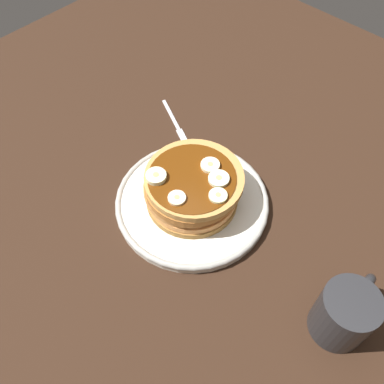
{
  "coord_description": "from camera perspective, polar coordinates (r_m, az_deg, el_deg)",
  "views": [
    {
      "loc": [
        -31.16,
        -29.36,
        62.72
      ],
      "look_at": [
        0.0,
        0.0,
        3.99
      ],
      "focal_mm": 39.41,
      "sensor_mm": 36.0,
      "label": 1
    }
  ],
  "objects": [
    {
      "name": "pancake_stack",
      "position": [
        0.72,
        -0.06,
        0.32
      ],
      "size": [
        17.35,
        17.3,
        6.53
      ],
      "color": "olive",
      "rests_on": "plate"
    },
    {
      "name": "ground_plane",
      "position": [
        0.77,
        -0.0,
        -2.4
      ],
      "size": [
        140.0,
        140.0,
        3.0
      ],
      "primitive_type": "cube",
      "color": "black"
    },
    {
      "name": "plate",
      "position": [
        0.75,
        -0.0,
        -1.33
      ],
      "size": [
        27.28,
        27.28,
        1.93
      ],
      "color": "silver",
      "rests_on": "ground_plane"
    },
    {
      "name": "banana_slice_4",
      "position": [
        0.69,
        -4.89,
        2.11
      ],
      "size": [
        3.45,
        3.45,
        1.06
      ],
      "color": "#EAEEB7",
      "rests_on": "pancake_stack"
    },
    {
      "name": "banana_slice_0",
      "position": [
        0.69,
        3.64,
        1.77
      ],
      "size": [
        3.49,
        3.49,
        0.83
      ],
      "color": "#ECF0C5",
      "rests_on": "pancake_stack"
    },
    {
      "name": "fork",
      "position": [
        0.89,
        -2.29,
        9.39
      ],
      "size": [
        6.42,
        12.18,
        0.5
      ],
      "color": "silver",
      "rests_on": "ground_plane"
    },
    {
      "name": "banana_slice_1",
      "position": [
        0.67,
        3.48,
        -0.58
      ],
      "size": [
        3.02,
        3.02,
        0.72
      ],
      "color": "#EDF2B6",
      "rests_on": "pancake_stack"
    },
    {
      "name": "banana_slice_2",
      "position": [
        0.67,
        -2.06,
        -0.84
      ],
      "size": [
        2.9,
        2.9,
        0.69
      ],
      "color": "#FDE5B5",
      "rests_on": "pancake_stack"
    },
    {
      "name": "banana_slice_3",
      "position": [
        0.71,
        2.47,
        3.62
      ],
      "size": [
        3.24,
        3.24,
        0.83
      ],
      "color": "#FCEDB8",
      "rests_on": "pancake_stack"
    },
    {
      "name": "coffee_mug",
      "position": [
        0.65,
        20.08,
        -15.03
      ],
      "size": [
        11.8,
        8.18,
        9.6
      ],
      "color": "#262628",
      "rests_on": "ground_plane"
    }
  ]
}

